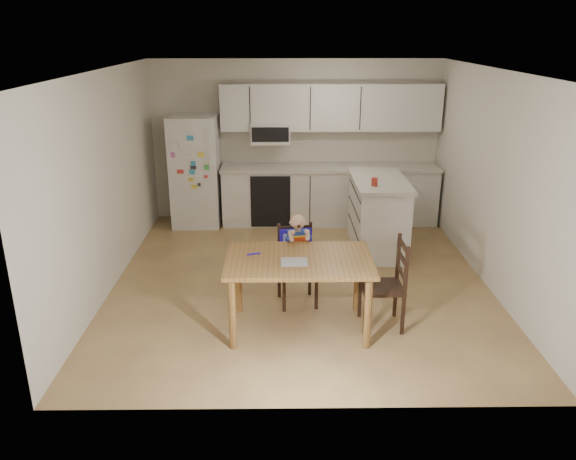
# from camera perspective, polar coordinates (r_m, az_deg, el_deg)

# --- Properties ---
(room) EXTENTS (4.52, 5.01, 2.51)m
(room) POSITION_cam_1_polar(r_m,az_deg,el_deg) (7.00, 1.17, 5.94)
(room) COLOR olive
(room) RESTS_ON ground
(refrigerator) EXTENTS (0.72, 0.70, 1.70)m
(refrigerator) POSITION_cam_1_polar(r_m,az_deg,el_deg) (8.82, -9.36, 5.92)
(refrigerator) COLOR silver
(refrigerator) RESTS_ON ground
(kitchen_run) EXTENTS (3.37, 0.62, 2.15)m
(kitchen_run) POSITION_cam_1_polar(r_m,az_deg,el_deg) (8.83, 4.07, 6.34)
(kitchen_run) COLOR silver
(kitchen_run) RESTS_ON ground
(kitchen_island) EXTENTS (0.72, 1.37, 1.01)m
(kitchen_island) POSITION_cam_1_polar(r_m,az_deg,el_deg) (7.84, 9.12, 1.59)
(kitchen_island) COLOR silver
(kitchen_island) RESTS_ON ground
(red_cup) EXTENTS (0.08, 0.08, 0.10)m
(red_cup) POSITION_cam_1_polar(r_m,az_deg,el_deg) (7.34, 8.79, 4.88)
(red_cup) COLOR #B43024
(red_cup) RESTS_ON kitchen_island
(dining_table) EXTENTS (1.46, 0.94, 0.78)m
(dining_table) POSITION_cam_1_polar(r_m,az_deg,el_deg) (5.61, 1.14, -3.89)
(dining_table) COLOR brown
(dining_table) RESTS_ON ground
(napkin) EXTENTS (0.26, 0.22, 0.01)m
(napkin) POSITION_cam_1_polar(r_m,az_deg,el_deg) (5.47, 0.64, -3.27)
(napkin) COLOR #AEAEB3
(napkin) RESTS_ON dining_table
(toddler_spoon) EXTENTS (0.12, 0.06, 0.02)m
(toddler_spoon) POSITION_cam_1_polar(r_m,az_deg,el_deg) (5.66, -3.62, -2.43)
(toddler_spoon) COLOR #2517CA
(toddler_spoon) RESTS_ON dining_table
(chair_booster) EXTENTS (0.45, 0.45, 1.05)m
(chair_booster) POSITION_cam_1_polar(r_m,az_deg,el_deg) (6.19, 0.90, -1.95)
(chair_booster) COLOR black
(chair_booster) RESTS_ON ground
(chair_side) EXTENTS (0.42, 0.42, 0.95)m
(chair_side) POSITION_cam_1_polar(r_m,az_deg,el_deg) (5.82, 10.50, -4.83)
(chair_side) COLOR black
(chair_side) RESTS_ON ground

